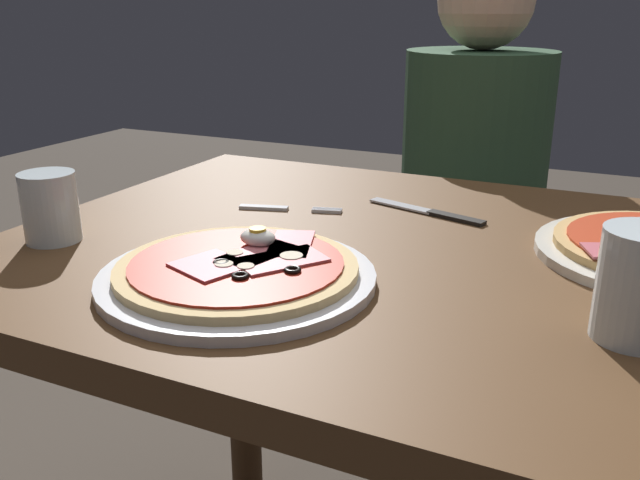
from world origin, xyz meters
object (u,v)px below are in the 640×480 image
object	(u,v)px
dining_table	(409,346)
water_glass_far	(639,293)
knife	(433,213)
diner_person	(468,238)
pizza_foreground	(238,272)
water_glass_near	(51,212)
fork	(282,208)

from	to	relation	value
dining_table	water_glass_far	world-z (taller)	water_glass_far
water_glass_far	knife	bearing A→B (deg)	132.96
knife	diner_person	world-z (taller)	diner_person
dining_table	pizza_foreground	distance (m)	0.28
pizza_foreground	water_glass_far	size ratio (longest dim) A/B	2.92
pizza_foreground	diner_person	world-z (taller)	diner_person
water_glass_far	knife	world-z (taller)	water_glass_far
pizza_foreground	water_glass_near	size ratio (longest dim) A/B	3.40
pizza_foreground	water_glass_near	world-z (taller)	water_glass_near
dining_table	diner_person	distance (m)	0.71
water_glass_far	fork	bearing A→B (deg)	155.41
water_glass_far	fork	xyz separation A→B (m)	(-0.50, 0.23, -0.04)
knife	diner_person	distance (m)	0.59
pizza_foreground	fork	world-z (taller)	pizza_foreground
water_glass_near	water_glass_far	size ratio (longest dim) A/B	0.86
fork	dining_table	bearing A→B (deg)	-19.78
water_glass_far	water_glass_near	bearing A→B (deg)	-177.91
water_glass_near	knife	size ratio (longest dim) A/B	0.48
pizza_foreground	knife	distance (m)	0.37
fork	diner_person	bearing A→B (deg)	76.29
fork	diner_person	world-z (taller)	diner_person
water_glass_far	knife	xyz separation A→B (m)	(-0.28, 0.30, -0.04)
water_glass_far	diner_person	world-z (taller)	diner_person
knife	dining_table	bearing A→B (deg)	-82.26
dining_table	fork	size ratio (longest dim) A/B	6.90
water_glass_far	knife	distance (m)	0.42
pizza_foreground	diner_person	size ratio (longest dim) A/B	0.26
water_glass_near	diner_person	bearing A→B (deg)	67.72
dining_table	diner_person	size ratio (longest dim) A/B	0.91
water_glass_near	fork	size ratio (longest dim) A/B	0.59
pizza_foreground	diner_person	bearing A→B (deg)	86.08
water_glass_far	fork	world-z (taller)	water_glass_far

